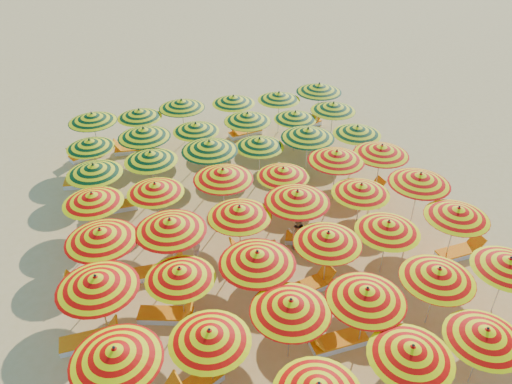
{
  "coord_description": "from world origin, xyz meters",
  "views": [
    {
      "loc": [
        -4.65,
        -14.24,
        11.96
      ],
      "look_at": [
        0.0,
        0.5,
        1.6
      ],
      "focal_mm": 35.0,
      "sensor_mm": 36.0,
      "label": 1
    }
  ],
  "objects_px": {
    "umbrella_30": "(94,169)",
    "lounger_10": "(160,271)",
    "umbrella_33": "(260,143)",
    "lounger_13": "(365,193)",
    "umbrella_20": "(239,212)",
    "umbrella_27": "(283,172)",
    "umbrella_45": "(233,100)",
    "lounger_14": "(115,206)",
    "lounger_19": "(307,124)",
    "lounger_16": "(87,155)",
    "umbrella_29": "(382,150)",
    "umbrella_31": "(151,156)",
    "umbrella_44": "(182,104)",
    "umbrella_38": "(196,127)",
    "beachgoer_b": "(297,232)",
    "umbrella_42": "(92,117)",
    "umbrella_7": "(210,336)",
    "umbrella_17": "(458,213)",
    "umbrella_40": "(295,115)",
    "umbrella_8": "(291,306)",
    "umbrella_15": "(328,238)",
    "lounger_4": "(337,342)",
    "umbrella_19": "(170,225)",
    "lounger_5": "(91,340)",
    "umbrella_22": "(361,189)",
    "umbrella_39": "(247,117)",
    "lounger_11": "(253,250)",
    "umbrella_4": "(486,334)",
    "umbrella_9": "(367,294)",
    "umbrella_16": "(388,226)",
    "lounger_15": "(86,183)",
    "umbrella_41": "(333,107)",
    "umbrella_23": "(420,179)",
    "umbrella_3": "(412,352)",
    "umbrella_34": "(308,133)",
    "lounger_6": "(167,315)",
    "lounger_9": "(93,285)",
    "lounger_18": "(244,133)",
    "umbrella_26": "(223,174)",
    "umbrella_11": "(509,263)",
    "umbrella_46": "(279,96)",
    "umbrella_28": "(337,156)",
    "lounger_8": "(460,252)",
    "umbrella_25": "(155,188)",
    "umbrella_32": "(209,146)",
    "umbrella_47": "(319,88)",
    "lounger_12": "(310,239)",
    "lounger_17": "(132,149)",
    "umbrella_36": "(90,144)",
    "umbrella_6": "(115,354)",
    "umbrella_37": "(144,133)",
    "umbrella_24": "(92,198)"
  },
  "relations": [
    {
      "from": "umbrella_38",
      "to": "lounger_10",
      "type": "bearing_deg",
      "value": -112.14
    },
    {
      "from": "lounger_19",
      "to": "beachgoer_b",
      "type": "relative_size",
      "value": 1.25
    },
    {
      "from": "lounger_5",
      "to": "umbrella_22",
      "type": "bearing_deg",
      "value": 14.39
    },
    {
      "from": "umbrella_3",
      "to": "umbrella_36",
      "type": "bearing_deg",
      "value": 117.55
    },
    {
      "from": "umbrella_41",
      "to": "lounger_16",
      "type": "height_order",
      "value": "umbrella_41"
    },
    {
      "from": "lounger_16",
      "to": "umbrella_29",
      "type": "bearing_deg",
      "value": 125.54
    },
    {
      "from": "umbrella_26",
      "to": "umbrella_32",
      "type": "xyz_separation_m",
      "value": [
        -0.01,
        2.21,
        0.05
      ]
    },
    {
      "from": "umbrella_41",
      "to": "umbrella_38",
      "type": "bearing_deg",
      "value": -179.97
    },
    {
      "from": "lounger_5",
      "to": "umbrella_46",
      "type": "bearing_deg",
      "value": 49.3
    },
    {
      "from": "umbrella_20",
      "to": "umbrella_27",
      "type": "bearing_deg",
      "value": 42.58
    },
    {
      "from": "umbrella_41",
      "to": "umbrella_23",
      "type": "bearing_deg",
      "value": -88.21
    },
    {
      "from": "lounger_18",
      "to": "lounger_14",
      "type": "bearing_deg",
      "value": 25.0
    },
    {
      "from": "umbrella_27",
      "to": "lounger_6",
      "type": "bearing_deg",
      "value": -141.52
    },
    {
      "from": "umbrella_4",
      "to": "umbrella_44",
      "type": "relative_size",
      "value": 0.91
    },
    {
      "from": "umbrella_37",
      "to": "umbrella_42",
      "type": "bearing_deg",
      "value": 131.03
    },
    {
      "from": "umbrella_8",
      "to": "umbrella_15",
      "type": "relative_size",
      "value": 1.1
    },
    {
      "from": "umbrella_26",
      "to": "umbrella_23",
      "type": "bearing_deg",
      "value": -20.25
    },
    {
      "from": "umbrella_42",
      "to": "lounger_6",
      "type": "height_order",
      "value": "umbrella_42"
    },
    {
      "from": "umbrella_3",
      "to": "umbrella_34",
      "type": "bearing_deg",
      "value": 80.42
    },
    {
      "from": "umbrella_45",
      "to": "umbrella_19",
      "type": "bearing_deg",
      "value": -116.39
    },
    {
      "from": "umbrella_15",
      "to": "lounger_9",
      "type": "distance_m",
      "value": 7.94
    },
    {
      "from": "umbrella_27",
      "to": "umbrella_47",
      "type": "distance_m",
      "value": 8.11
    },
    {
      "from": "lounger_16",
      "to": "umbrella_3",
      "type": "bearing_deg",
      "value": 91.35
    },
    {
      "from": "umbrella_6",
      "to": "lounger_4",
      "type": "xyz_separation_m",
      "value": [
        6.08,
        0.18,
        -1.98
      ]
    },
    {
      "from": "umbrella_17",
      "to": "umbrella_40",
      "type": "xyz_separation_m",
      "value": [
        -2.33,
        9.08,
        -0.15
      ]
    },
    {
      "from": "umbrella_6",
      "to": "lounger_4",
      "type": "relative_size",
      "value": 1.66
    },
    {
      "from": "umbrella_31",
      "to": "umbrella_44",
      "type": "relative_size",
      "value": 0.95
    },
    {
      "from": "umbrella_38",
      "to": "beachgoer_b",
      "type": "height_order",
      "value": "umbrella_38"
    },
    {
      "from": "umbrella_4",
      "to": "lounger_15",
      "type": "distance_m",
      "value": 16.67
    },
    {
      "from": "umbrella_25",
      "to": "umbrella_27",
      "type": "xyz_separation_m",
      "value": [
        4.87,
        -0.29,
        -0.05
      ]
    },
    {
      "from": "umbrella_28",
      "to": "lounger_8",
      "type": "relative_size",
      "value": 1.5
    },
    {
      "from": "umbrella_11",
      "to": "umbrella_46",
      "type": "bearing_deg",
      "value": 99.49
    },
    {
      "from": "umbrella_30",
      "to": "umbrella_45",
      "type": "bearing_deg",
      "value": 35.13
    },
    {
      "from": "umbrella_41",
      "to": "lounger_17",
      "type": "relative_size",
      "value": 1.29
    },
    {
      "from": "umbrella_39",
      "to": "lounger_11",
      "type": "relative_size",
      "value": 1.58
    },
    {
      "from": "lounger_6",
      "to": "lounger_9",
      "type": "bearing_deg",
      "value": 155.85
    },
    {
      "from": "umbrella_9",
      "to": "umbrella_16",
      "type": "height_order",
      "value": "umbrella_9"
    },
    {
      "from": "umbrella_30",
      "to": "lounger_10",
      "type": "bearing_deg",
      "value": -68.75
    },
    {
      "from": "umbrella_33",
      "to": "lounger_13",
      "type": "distance_m",
      "value": 4.96
    },
    {
      "from": "umbrella_26",
      "to": "umbrella_31",
      "type": "bearing_deg",
      "value": 135.42
    },
    {
      "from": "umbrella_11",
      "to": "umbrella_24",
      "type": "bearing_deg",
      "value": 148.12
    },
    {
      "from": "lounger_14",
      "to": "lounger_19",
      "type": "xyz_separation_m",
      "value": [
        10.38,
        4.68,
        0.0
      ]
    },
    {
      "from": "umbrella_22",
      "to": "umbrella_42",
      "type": "distance_m",
      "value": 12.75
    },
    {
      "from": "umbrella_3",
      "to": "umbrella_19",
      "type": "bearing_deg",
      "value": 126.3
    },
    {
      "from": "lounger_4",
      "to": "umbrella_19",
      "type": "bearing_deg",
      "value": -48.07
    },
    {
      "from": "umbrella_27",
      "to": "lounger_12",
      "type": "xyz_separation_m",
      "value": [
        0.35,
        -2.1,
        -1.76
      ]
    },
    {
      "from": "umbrella_42",
      "to": "umbrella_7",
      "type": "bearing_deg",
      "value": -80.56
    },
    {
      "from": "lounger_18",
      "to": "umbrella_27",
      "type": "bearing_deg",
      "value": 76.92
    },
    {
      "from": "umbrella_45",
      "to": "lounger_5",
      "type": "xyz_separation_m",
      "value": [
        -7.57,
        -11.61,
        -1.84
      ]
    },
    {
      "from": "umbrella_17",
      "to": "lounger_18",
      "type": "xyz_separation_m",
      "value": [
        -4.18,
        11.35,
        -1.89
      ]
    }
  ]
}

